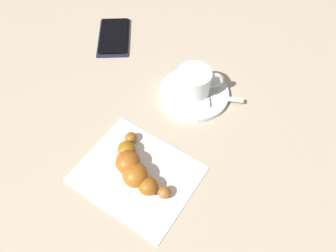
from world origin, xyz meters
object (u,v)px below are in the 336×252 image
Objects in this scene: teaspoon at (196,94)px; napkin at (137,174)px; cell_phone at (114,37)px; espresso_cup at (195,82)px; saucer at (194,94)px; sugar_packet at (192,103)px; croissant at (134,168)px.

teaspoon reaches higher than napkin.
teaspoon is 0.26m from cell_phone.
espresso_cup reaches higher than teaspoon.
napkin is (0.20, -0.04, -0.00)m from saucer.
saucer is at bearing 79.41° from sugar_packet.
croissant is (0.19, -0.05, 0.01)m from teaspoon.
espresso_cup is 0.03m from teaspoon.
croissant is at bearing -12.25° from espresso_cup.
saucer is 1.15× the size of croissant.
croissant is 0.36m from cell_phone.
napkin is (0.17, -0.05, -0.01)m from sugar_packet.
espresso_cup is 0.21m from napkin.
saucer is at bearing 65.15° from cell_phone.
cell_phone is at bearing -114.85° from saucer.
croissant is (0.17, -0.05, 0.01)m from sugar_packet.
sugar_packet is (0.03, 0.01, -0.02)m from espresso_cup.
saucer is 0.25m from cell_phone.
espresso_cup reaches higher than croissant.
saucer is 0.72× the size of napkin.
sugar_packet is 0.18m from croissant.
espresso_cup is 1.31× the size of sugar_packet.
teaspoon is 1.16× the size of croissant.
napkin is 1.32× the size of cell_phone.
saucer reaches higher than napkin.
teaspoon reaches higher than sugar_packet.
croissant is at bearing -104.87° from napkin.
saucer and cell_phone have the same top height.
napkin is 0.02m from croissant.
teaspoon is at bearing 37.59° from saucer.
espresso_cup is at bearing -141.31° from teaspoon.
napkin is (0.20, -0.04, -0.04)m from espresso_cup.
cell_phone is (-0.31, -0.18, -0.01)m from croissant.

